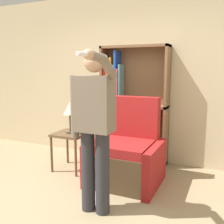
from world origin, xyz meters
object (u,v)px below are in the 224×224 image
object	(u,v)px
bookcase	(126,110)
side_table	(71,138)
table_lamp	(70,110)
armchair	(127,156)
person_standing	(94,125)

from	to	relation	value
bookcase	side_table	world-z (taller)	bookcase
bookcase	table_lamp	world-z (taller)	bookcase
armchair	table_lamp	xyz separation A→B (m)	(-0.95, 0.06, 0.56)
armchair	table_lamp	size ratio (longest dim) A/B	2.44
person_standing	bookcase	bearing A→B (deg)	100.01
bookcase	table_lamp	bearing A→B (deg)	-129.49
person_standing	side_table	distance (m)	1.39
bookcase	armchair	xyz separation A→B (m)	(0.34, -0.80, -0.50)
armchair	table_lamp	distance (m)	1.10
person_standing	table_lamp	distance (m)	1.31
armchair	person_standing	world-z (taller)	person_standing
bookcase	table_lamp	xyz separation A→B (m)	(-0.61, -0.74, 0.06)
bookcase	armchair	size ratio (longest dim) A/B	1.65
side_table	table_lamp	xyz separation A→B (m)	(0.00, -0.00, 0.44)
table_lamp	person_standing	bearing A→B (deg)	-46.05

